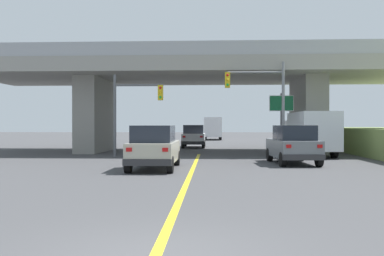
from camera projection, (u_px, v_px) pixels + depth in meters
The scene contains 11 objects.
ground at pixel (200, 152), 31.27m from camera, with size 160.00×160.00×0.00m, color #424244.
overpass_bridge at pixel (200, 82), 31.22m from camera, with size 33.45×9.95×7.39m.
lane_divider_stripe at pixel (191, 173), 17.53m from camera, with size 0.20×22.50×0.01m, color yellow.
suv_lead at pixel (154, 147), 19.15m from camera, with size 2.05×4.55×2.02m.
suv_crossing at pixel (293, 145), 21.72m from camera, with size 2.28×4.48×2.02m.
box_truck at pixel (310, 132), 27.80m from camera, with size 2.33×7.45×2.86m.
sedan_oncoming at pixel (194, 136), 37.25m from camera, with size 2.02×4.44×2.02m.
traffic_signal_nearside at pixel (264, 96), 25.71m from camera, with size 3.69×0.36×5.95m.
traffic_signal_farside at pixel (132, 105), 26.41m from camera, with size 3.19×0.36×5.25m.
highway_sign at pixel (281, 109), 29.33m from camera, with size 1.71×0.17×4.28m.
semi_truck_distant at pixel (213, 128), 56.34m from camera, with size 2.33×6.42×3.01m.
Camera 1 is at (0.88, -6.24, 2.06)m, focal length 38.80 mm.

